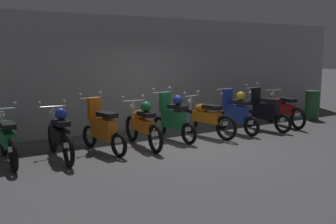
{
  "coord_description": "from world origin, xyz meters",
  "views": [
    {
      "loc": [
        -4.99,
        -7.04,
        2.17
      ],
      "look_at": [
        -0.24,
        0.7,
        0.75
      ],
      "focal_mm": 40.9,
      "sensor_mm": 36.0,
      "label": 1
    }
  ],
  "objects_px": {
    "motorbike_slot_3": "(143,124)",
    "motorbike_slot_4": "(173,118)",
    "trash_bin": "(312,105)",
    "motorbike_slot_7": "(264,111)",
    "motorbike_slot_8": "(283,109)",
    "motorbike_slot_5": "(206,118)",
    "motorbike_slot_2": "(102,128)",
    "motorbike_slot_1": "(60,134)",
    "motorbike_slot_6": "(235,112)",
    "motorbike_slot_0": "(7,139)"
  },
  "relations": [
    {
      "from": "motorbike_slot_3",
      "to": "motorbike_slot_4",
      "type": "distance_m",
      "value": 0.98
    },
    {
      "from": "trash_bin",
      "to": "motorbike_slot_7",
      "type": "bearing_deg",
      "value": -171.24
    },
    {
      "from": "motorbike_slot_7",
      "to": "motorbike_slot_8",
      "type": "height_order",
      "value": "motorbike_slot_7"
    },
    {
      "from": "motorbike_slot_3",
      "to": "motorbike_slot_5",
      "type": "relative_size",
      "value": 1.01
    },
    {
      "from": "motorbike_slot_2",
      "to": "trash_bin",
      "type": "relative_size",
      "value": 1.76
    },
    {
      "from": "motorbike_slot_1",
      "to": "motorbike_slot_7",
      "type": "bearing_deg",
      "value": -0.19
    },
    {
      "from": "motorbike_slot_6",
      "to": "motorbike_slot_3",
      "type": "bearing_deg",
      "value": -178.34
    },
    {
      "from": "motorbike_slot_0",
      "to": "motorbike_slot_8",
      "type": "relative_size",
      "value": 1.01
    },
    {
      "from": "motorbike_slot_2",
      "to": "motorbike_slot_8",
      "type": "distance_m",
      "value": 5.79
    },
    {
      "from": "motorbike_slot_3",
      "to": "trash_bin",
      "type": "bearing_deg",
      "value": 3.15
    },
    {
      "from": "motorbike_slot_1",
      "to": "trash_bin",
      "type": "bearing_deg",
      "value": 2.58
    },
    {
      "from": "motorbike_slot_6",
      "to": "motorbike_slot_7",
      "type": "bearing_deg",
      "value": -7.53
    },
    {
      "from": "motorbike_slot_8",
      "to": "motorbike_slot_1",
      "type": "bearing_deg",
      "value": -178.67
    },
    {
      "from": "motorbike_slot_4",
      "to": "motorbike_slot_6",
      "type": "bearing_deg",
      "value": -3.73
    },
    {
      "from": "motorbike_slot_1",
      "to": "motorbike_slot_3",
      "type": "distance_m",
      "value": 1.92
    },
    {
      "from": "motorbike_slot_4",
      "to": "motorbike_slot_7",
      "type": "distance_m",
      "value": 2.89
    },
    {
      "from": "motorbike_slot_1",
      "to": "motorbike_slot_2",
      "type": "distance_m",
      "value": 0.96
    },
    {
      "from": "motorbike_slot_5",
      "to": "motorbike_slot_8",
      "type": "xyz_separation_m",
      "value": [
        2.9,
        0.0,
        -0.0
      ]
    },
    {
      "from": "motorbike_slot_7",
      "to": "motorbike_slot_3",
      "type": "bearing_deg",
      "value": 179.36
    },
    {
      "from": "motorbike_slot_2",
      "to": "motorbike_slot_8",
      "type": "height_order",
      "value": "motorbike_slot_2"
    },
    {
      "from": "motorbike_slot_4",
      "to": "motorbike_slot_1",
      "type": "bearing_deg",
      "value": -175.38
    },
    {
      "from": "motorbike_slot_2",
      "to": "motorbike_slot_6",
      "type": "relative_size",
      "value": 0.99
    },
    {
      "from": "motorbike_slot_8",
      "to": "motorbike_slot_3",
      "type": "bearing_deg",
      "value": -178.42
    },
    {
      "from": "motorbike_slot_3",
      "to": "motorbike_slot_4",
      "type": "xyz_separation_m",
      "value": [
        0.96,
        0.21,
        0.04
      ]
    },
    {
      "from": "motorbike_slot_2",
      "to": "motorbike_slot_3",
      "type": "height_order",
      "value": "motorbike_slot_2"
    },
    {
      "from": "motorbike_slot_2",
      "to": "motorbike_slot_4",
      "type": "distance_m",
      "value": 1.94
    },
    {
      "from": "motorbike_slot_0",
      "to": "trash_bin",
      "type": "xyz_separation_m",
      "value": [
        9.29,
        0.13,
        -0.02
      ]
    },
    {
      "from": "motorbike_slot_5",
      "to": "motorbike_slot_4",
      "type": "bearing_deg",
      "value": 175.38
    },
    {
      "from": "motorbike_slot_5",
      "to": "motorbike_slot_6",
      "type": "relative_size",
      "value": 1.15
    },
    {
      "from": "motorbike_slot_5",
      "to": "trash_bin",
      "type": "xyz_separation_m",
      "value": [
        4.48,
        0.22,
        -0.02
      ]
    },
    {
      "from": "motorbike_slot_4",
      "to": "motorbike_slot_3",
      "type": "bearing_deg",
      "value": -167.69
    },
    {
      "from": "motorbike_slot_4",
      "to": "motorbike_slot_5",
      "type": "distance_m",
      "value": 0.97
    },
    {
      "from": "motorbike_slot_0",
      "to": "motorbike_slot_5",
      "type": "distance_m",
      "value": 4.8
    },
    {
      "from": "motorbike_slot_6",
      "to": "motorbike_slot_7",
      "type": "distance_m",
      "value": 0.97
    },
    {
      "from": "motorbike_slot_5",
      "to": "trash_bin",
      "type": "bearing_deg",
      "value": 2.81
    },
    {
      "from": "motorbike_slot_6",
      "to": "motorbike_slot_8",
      "type": "bearing_deg",
      "value": 1.47
    },
    {
      "from": "motorbike_slot_2",
      "to": "motorbike_slot_4",
      "type": "height_order",
      "value": "same"
    },
    {
      "from": "motorbike_slot_1",
      "to": "motorbike_slot_7",
      "type": "relative_size",
      "value": 1.17
    },
    {
      "from": "motorbike_slot_0",
      "to": "motorbike_slot_7",
      "type": "relative_size",
      "value": 1.17
    },
    {
      "from": "motorbike_slot_1",
      "to": "motorbike_slot_3",
      "type": "relative_size",
      "value": 1.0
    },
    {
      "from": "motorbike_slot_6",
      "to": "motorbike_slot_8",
      "type": "distance_m",
      "value": 1.93
    },
    {
      "from": "motorbike_slot_3",
      "to": "motorbike_slot_2",
      "type": "bearing_deg",
      "value": 177.03
    },
    {
      "from": "motorbike_slot_4",
      "to": "motorbike_slot_7",
      "type": "xyz_separation_m",
      "value": [
        2.88,
        -0.25,
        -0.04
      ]
    },
    {
      "from": "motorbike_slot_1",
      "to": "motorbike_slot_5",
      "type": "distance_m",
      "value": 3.85
    },
    {
      "from": "motorbike_slot_4",
      "to": "motorbike_slot_8",
      "type": "height_order",
      "value": "motorbike_slot_4"
    },
    {
      "from": "motorbike_slot_1",
      "to": "motorbike_slot_4",
      "type": "distance_m",
      "value": 2.89
    },
    {
      "from": "motorbike_slot_3",
      "to": "motorbike_slot_6",
      "type": "relative_size",
      "value": 1.16
    },
    {
      "from": "motorbike_slot_3",
      "to": "motorbike_slot_7",
      "type": "bearing_deg",
      "value": -0.64
    },
    {
      "from": "motorbike_slot_0",
      "to": "motorbike_slot_5",
      "type": "relative_size",
      "value": 1.01
    },
    {
      "from": "motorbike_slot_6",
      "to": "trash_bin",
      "type": "relative_size",
      "value": 1.78
    }
  ]
}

